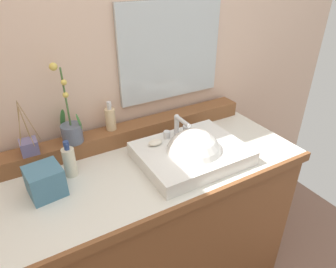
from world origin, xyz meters
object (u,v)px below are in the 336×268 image
soap_dispenser (110,118)px  lotion_bottle (69,161)px  potted_plant (71,128)px  tissue_box (45,181)px  soap_bar (155,142)px  reed_diffuser (29,146)px  sink_basin (192,155)px

soap_dispenser → lotion_bottle: 0.31m
potted_plant → tissue_box: size_ratio=2.84×
potted_plant → tissue_box: 0.28m
soap_bar → tissue_box: size_ratio=0.54×
soap_dispenser → reed_diffuser: 0.38m
tissue_box → lotion_bottle: bearing=32.4°
soap_bar → potted_plant: (-0.33, 0.19, 0.08)m
reed_diffuser → soap_bar: bearing=-20.2°
soap_bar → sink_basin: bearing=-41.0°
soap_dispenser → tissue_box: 0.44m
potted_plant → soap_dispenser: bearing=6.7°
reed_diffuser → soap_dispenser: bearing=4.0°
soap_bar → lotion_bottle: (-0.38, 0.06, -0.01)m
soap_dispenser → tissue_box: (-0.36, -0.23, -0.08)m
soap_bar → soap_dispenser: size_ratio=0.47×
sink_basin → reed_diffuser: size_ratio=1.95×
lotion_bottle → sink_basin: bearing=-18.4°
soap_dispenser → tissue_box: soap_dispenser is taller
lotion_bottle → tissue_box: lotion_bottle is taller
soap_bar → soap_dispenser: soap_dispenser is taller
soap_dispenser → lotion_bottle: soap_dispenser is taller
soap_dispenser → reed_diffuser: reed_diffuser is taller
sink_basin → tissue_box: sink_basin is taller
potted_plant → soap_dispenser: size_ratio=2.50×
sink_basin → tissue_box: size_ratio=3.71×
sink_basin → soap_bar: bearing=139.0°
soap_bar → reed_diffuser: bearing=159.8°
sink_basin → soap_dispenser: soap_dispenser is taller
potted_plant → tissue_box: bearing=-128.9°
potted_plant → lotion_bottle: bearing=-111.6°
sink_basin → potted_plant: size_ratio=1.31×
sink_basin → lotion_bottle: bearing=161.6°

